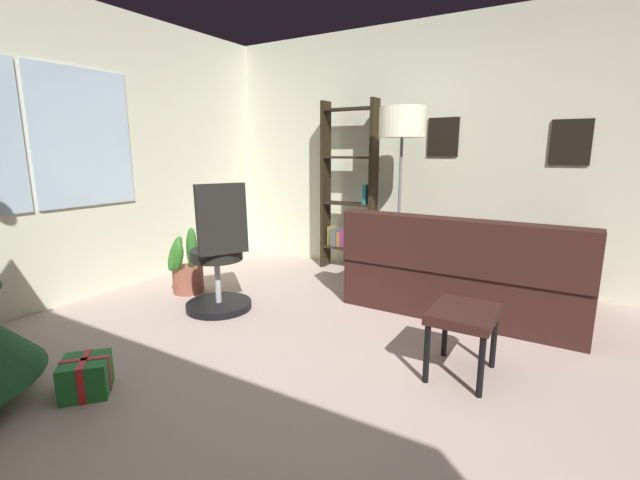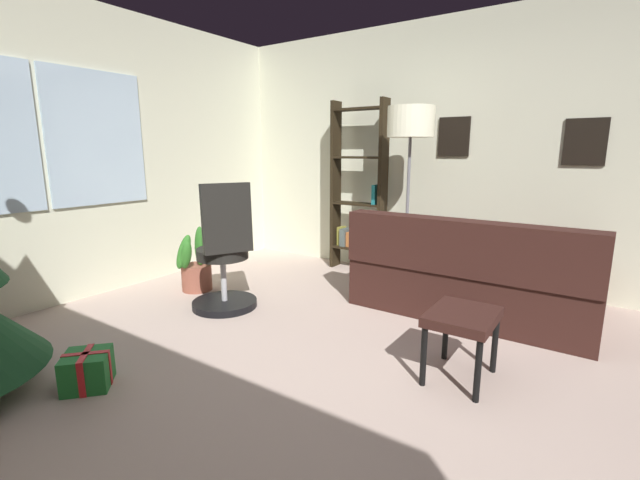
% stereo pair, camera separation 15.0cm
% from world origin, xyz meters
% --- Properties ---
extents(ground_plane, '(4.73, 5.63, 0.10)m').
position_xyz_m(ground_plane, '(0.00, 0.00, -0.05)').
color(ground_plane, '#C1A99C').
extents(wall_back_with_windows, '(4.73, 0.12, 2.65)m').
position_xyz_m(wall_back_with_windows, '(-0.02, 2.86, 1.33)').
color(wall_back_with_windows, beige).
rests_on(wall_back_with_windows, ground_plane).
extents(wall_right_with_frames, '(0.12, 5.63, 2.65)m').
position_xyz_m(wall_right_with_frames, '(2.42, -0.00, 1.33)').
color(wall_right_with_frames, beige).
rests_on(wall_right_with_frames, ground_plane).
extents(couch, '(1.56, 1.92, 0.84)m').
position_xyz_m(couch, '(1.63, -0.37, 0.29)').
color(couch, '#351B16').
rests_on(couch, ground_plane).
extents(footstool, '(0.46, 0.37, 0.42)m').
position_xyz_m(footstool, '(0.37, -0.52, 0.36)').
color(footstool, '#351B16').
rests_on(footstool, ground_plane).
extents(gift_box_green, '(0.34, 0.34, 0.21)m').
position_xyz_m(gift_box_green, '(-0.94, 1.24, 0.10)').
color(gift_box_green, '#1E722D').
rests_on(gift_box_green, ground_plane).
extents(office_chair, '(0.57, 0.59, 1.10)m').
position_xyz_m(office_chair, '(0.39, 1.50, 0.43)').
color(office_chair, black).
rests_on(office_chair, ground_plane).
extents(bookshelf, '(0.18, 0.64, 1.89)m').
position_xyz_m(bookshelf, '(2.15, 1.19, 0.82)').
color(bookshelf, black).
rests_on(bookshelf, ground_plane).
extents(floor_lamp, '(0.44, 0.44, 1.75)m').
position_xyz_m(floor_lamp, '(1.81, 0.46, 1.53)').
color(floor_lamp, slate).
rests_on(floor_lamp, ground_plane).
extents(potted_plant, '(0.46, 0.32, 0.66)m').
position_xyz_m(potted_plant, '(0.58, 2.11, 0.24)').
color(potted_plant, '#924F3D').
rests_on(potted_plant, ground_plane).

